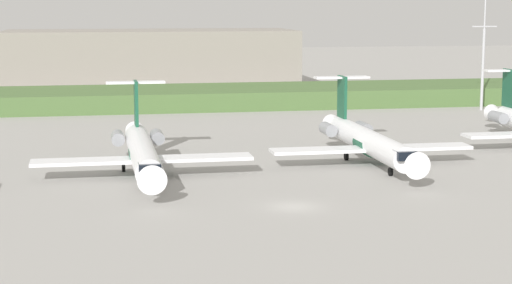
% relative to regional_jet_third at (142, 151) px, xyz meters
% --- Properties ---
extents(ground_plane, '(500.00, 500.00, 0.00)m').
position_rel_regional_jet_third_xyz_m(ground_plane, '(12.34, 12.39, -2.54)').
color(ground_plane, '#9E9B96').
extents(grass_berm, '(320.00, 20.00, 3.16)m').
position_rel_regional_jet_third_xyz_m(grass_berm, '(12.34, 60.98, -0.96)').
color(grass_berm, '#4C6B38').
rests_on(grass_berm, ground).
extents(regional_jet_third, '(22.81, 31.00, 9.00)m').
position_rel_regional_jet_third_xyz_m(regional_jet_third, '(0.00, 0.00, 0.00)').
color(regional_jet_third, white).
rests_on(regional_jet_third, ground).
extents(regional_jet_fourth, '(22.81, 31.00, 9.00)m').
position_rel_regional_jet_third_xyz_m(regional_jet_fourth, '(25.49, 2.28, 0.00)').
color(regional_jet_fourth, white).
rests_on(regional_jet_fourth, ground).
extents(antenna_mast, '(4.40, 0.50, 21.56)m').
position_rel_regional_jet_third_xyz_m(antenna_mast, '(59.67, 46.00, 6.44)').
color(antenna_mast, '#B2B2B7').
rests_on(antenna_mast, ground).
extents(distant_hangar, '(60.31, 23.06, 12.34)m').
position_rel_regional_jet_third_xyz_m(distant_hangar, '(7.43, 95.17, 3.63)').
color(distant_hangar, gray).
rests_on(distant_hangar, ground).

